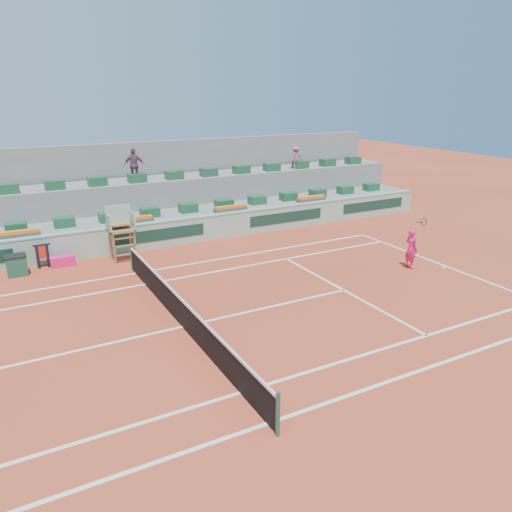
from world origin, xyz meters
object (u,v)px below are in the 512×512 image
object	(u,v)px
player_bag	(63,261)
drink_cooler_a	(17,265)
umpire_chair	(120,226)
tennis_player	(411,248)

from	to	relation	value
player_bag	drink_cooler_a	xyz separation A→B (m)	(-1.78, -0.26, 0.20)
player_bag	umpire_chair	distance (m)	2.84
player_bag	drink_cooler_a	distance (m)	1.81
player_bag	tennis_player	distance (m)	14.74
tennis_player	umpire_chair	bearing A→B (deg)	146.69
player_bag	drink_cooler_a	world-z (taller)	drink_cooler_a
drink_cooler_a	tennis_player	size ratio (longest dim) A/B	0.37
umpire_chair	tennis_player	bearing A→B (deg)	-33.31
player_bag	umpire_chair	world-z (taller)	umpire_chair
player_bag	tennis_player	bearing A→B (deg)	-29.11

